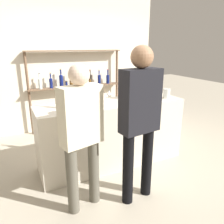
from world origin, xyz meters
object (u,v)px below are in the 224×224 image
(counter_bottle_0, at_px, (90,92))
(counter_bottle_2, at_px, (140,90))
(customer_center, at_px, (140,115))
(ice_bucket, at_px, (129,90))
(wine_glass, at_px, (109,93))
(counter_bottle_1, at_px, (159,90))
(cork_jar, at_px, (167,94))
(customer_left, at_px, (81,129))
(counter_bottle_3, at_px, (67,98))

(counter_bottle_0, height_order, counter_bottle_2, counter_bottle_0)
(customer_center, bearing_deg, ice_bucket, -30.61)
(counter_bottle_0, bearing_deg, wine_glass, -22.93)
(customer_center, bearing_deg, counter_bottle_2, -40.07)
(wine_glass, bearing_deg, counter_bottle_1, -9.06)
(counter_bottle_2, bearing_deg, wine_glass, 177.41)
(cork_jar, relative_size, customer_center, 0.08)
(counter_bottle_2, relative_size, cork_jar, 2.17)
(ice_bucket, bearing_deg, counter_bottle_0, 171.80)
(counter_bottle_1, xyz_separation_m, ice_bucket, (-0.46, 0.15, 0.00))
(counter_bottle_0, relative_size, customer_left, 0.21)
(counter_bottle_3, distance_m, wine_glass, 0.67)
(customer_center, bearing_deg, cork_jar, -59.72)
(counter_bottle_3, height_order, customer_center, customer_center)
(wine_glass, bearing_deg, ice_bucket, 3.25)
(ice_bucket, bearing_deg, customer_center, -113.72)
(cork_jar, height_order, customer_center, customer_center)
(cork_jar, height_order, customer_left, customer_left)
(counter_bottle_1, relative_size, counter_bottle_2, 1.02)
(counter_bottle_1, relative_size, counter_bottle_3, 0.91)
(cork_jar, bearing_deg, ice_bucket, 154.20)
(counter_bottle_3, relative_size, wine_glass, 2.18)
(counter_bottle_0, xyz_separation_m, counter_bottle_1, (1.05, -0.23, -0.01))
(ice_bucket, distance_m, customer_left, 1.36)
(counter_bottle_1, bearing_deg, customer_left, -155.01)
(counter_bottle_0, xyz_separation_m, ice_bucket, (0.59, -0.09, -0.01))
(counter_bottle_3, bearing_deg, counter_bottle_1, 0.66)
(ice_bucket, relative_size, customer_center, 0.14)
(wine_glass, bearing_deg, cork_jar, -15.14)
(counter_bottle_2, height_order, wine_glass, counter_bottle_2)
(customer_left, bearing_deg, counter_bottle_1, -79.02)
(wine_glass, xyz_separation_m, customer_center, (-0.09, -0.97, -0.04))
(counter_bottle_2, xyz_separation_m, customer_center, (-0.62, -0.94, -0.04))
(wine_glass, bearing_deg, counter_bottle_3, -167.51)
(counter_bottle_1, bearing_deg, customer_center, -136.81)
(counter_bottle_1, bearing_deg, ice_bucket, 162.19)
(ice_bucket, distance_m, cork_jar, 0.59)
(ice_bucket, distance_m, customer_center, 1.08)
(counter_bottle_2, bearing_deg, ice_bucket, 166.67)
(customer_left, bearing_deg, customer_center, -116.67)
(counter_bottle_3, relative_size, customer_center, 0.21)
(counter_bottle_0, bearing_deg, cork_jar, -16.93)
(customer_left, bearing_deg, cork_jar, -83.37)
(counter_bottle_2, bearing_deg, customer_center, -123.18)
(counter_bottle_0, bearing_deg, counter_bottle_2, -9.42)
(customer_center, bearing_deg, wine_glass, -12.17)
(ice_bucket, bearing_deg, counter_bottle_2, -13.33)
(counter_bottle_1, height_order, cork_jar, counter_bottle_1)
(counter_bottle_2, relative_size, counter_bottle_3, 0.89)
(counter_bottle_1, bearing_deg, counter_bottle_0, 167.51)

